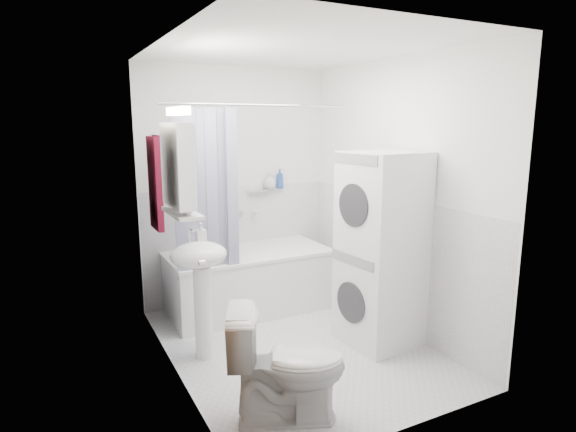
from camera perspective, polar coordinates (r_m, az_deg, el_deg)
name	(u,v)px	position (r m, az deg, el deg)	size (l,w,h in m)	color
floor	(295,345)	(4.21, 0.87, -15.08)	(2.60, 2.60, 0.00)	silver
room_walls	(296,170)	(3.79, 0.94, 5.51)	(2.60, 2.60, 2.60)	white
wainscot	(280,268)	(4.23, -0.98, -6.19)	(1.98, 2.58, 2.58)	white
door	(202,263)	(3.02, -10.17, -5.51)	(0.05, 2.00, 2.00)	brown
bathtub	(249,278)	(4.84, -4.65, -7.29)	(1.58, 0.75, 0.60)	white
tub_spout	(254,212)	(5.06, -4.11, 0.44)	(0.04, 0.04, 0.12)	silver
curtain_rod	(260,105)	(4.31, -3.35, 12.99)	(0.02, 0.02, 1.76)	silver
shower_curtain	(207,194)	(4.17, -9.61, 2.58)	(0.55, 0.02, 1.45)	#15154A
sink	(200,273)	(3.82, -10.38, -6.66)	(0.44, 0.37, 1.04)	white
medicine_cabinet	(178,163)	(3.55, -12.90, 6.13)	(0.13, 0.50, 0.71)	white
shelf	(182,213)	(3.60, -12.43, 0.35)	(0.18, 0.54, 0.03)	silver
shower_caddy	(258,191)	(5.04, -3.58, 3.01)	(0.22, 0.06, 0.02)	silver
towel	(155,181)	(4.19, -15.47, 4.00)	(0.07, 0.33, 0.80)	maroon
washer_dryer	(381,250)	(4.08, 10.96, -3.93)	(0.63, 0.62, 1.62)	white
toilet	(287,365)	(3.14, -0.16, -17.26)	(0.41, 0.74, 0.73)	white
soap_pump	(201,239)	(3.84, -10.26, -2.72)	(0.08, 0.17, 0.08)	gray
shelf_bottle	(188,210)	(3.45, -11.81, 0.72)	(0.07, 0.18, 0.07)	gray
shelf_cup	(178,202)	(3.71, -12.95, 1.61)	(0.10, 0.09, 0.10)	gray
shampoo_a	(270,183)	(5.08, -2.19, 3.96)	(0.13, 0.17, 0.13)	gray
shampoo_b	(280,184)	(5.14, -0.98, 3.76)	(0.08, 0.21, 0.08)	#264899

